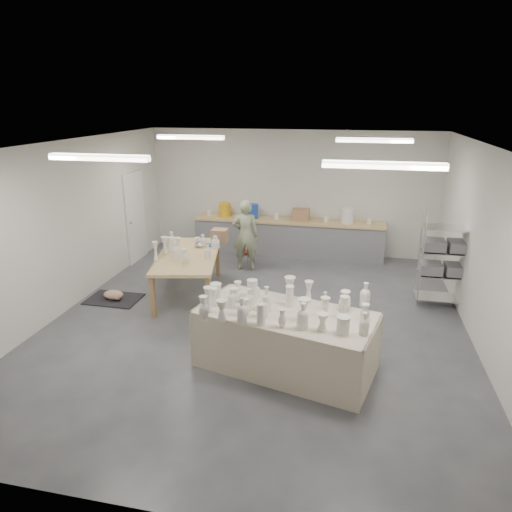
% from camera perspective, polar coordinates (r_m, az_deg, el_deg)
% --- Properties ---
extents(room, '(8.00, 8.02, 3.00)m').
position_cam_1_polar(room, '(7.42, -0.52, 6.50)').
color(room, '#424449').
rests_on(room, ground).
extents(back_counter, '(4.60, 0.60, 1.24)m').
position_cam_1_polar(back_counter, '(11.22, 3.98, 2.49)').
color(back_counter, tan).
rests_on(back_counter, ground).
extents(wire_shelf, '(0.88, 0.48, 1.80)m').
position_cam_1_polar(wire_shelf, '(8.99, 22.52, -0.28)').
color(wire_shelf, silver).
rests_on(wire_shelf, ground).
extents(drying_table, '(2.66, 1.75, 1.23)m').
position_cam_1_polar(drying_table, '(6.56, 3.64, -10.19)').
color(drying_table, olive).
rests_on(drying_table, ground).
extents(work_table, '(1.55, 2.40, 1.20)m').
position_cam_1_polar(work_table, '(8.98, -8.18, 0.42)').
color(work_table, tan).
rests_on(work_table, ground).
extents(rug, '(1.00, 0.70, 0.02)m').
position_cam_1_polar(rug, '(9.26, -17.34, -5.14)').
color(rug, black).
rests_on(rug, ground).
extents(cat, '(0.45, 0.37, 0.17)m').
position_cam_1_polar(cat, '(9.21, -17.33, -4.65)').
color(cat, white).
rests_on(cat, rug).
extents(potter, '(0.63, 0.46, 1.60)m').
position_cam_1_polar(potter, '(10.15, -1.33, 2.60)').
color(potter, gray).
rests_on(potter, ground).
extents(red_stool, '(0.42, 0.42, 0.34)m').
position_cam_1_polar(red_stool, '(10.55, -0.97, 0.44)').
color(red_stool, '#AC2518').
rests_on(red_stool, ground).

